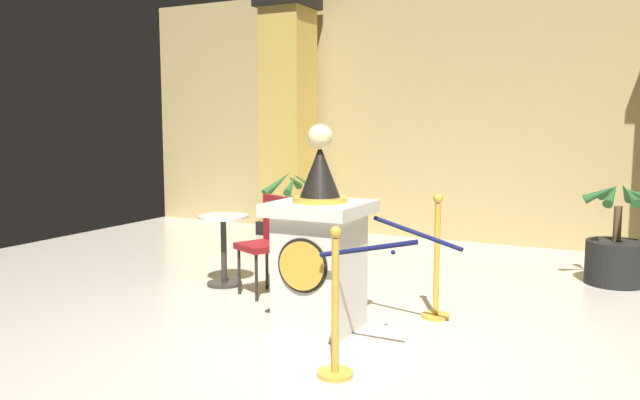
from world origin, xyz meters
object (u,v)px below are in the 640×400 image
object	(u,v)px
pedestal_clock	(320,251)
stanchion_near	(335,325)
potted_palm_left	(292,225)
potted_palm_right	(616,254)
cafe_chair_red	(268,236)
stanchion_far	(436,275)
cafe_table	(224,241)

from	to	relation	value
pedestal_clock	stanchion_near	distance (m)	1.02
pedestal_clock	potted_palm_left	size ratio (longest dim) A/B	1.55
stanchion_near	potted_palm_right	size ratio (longest dim) A/B	0.92
stanchion_near	cafe_chair_red	size ratio (longest dim) A/B	1.04
potted_palm_left	cafe_chair_red	distance (m)	2.12
pedestal_clock	stanchion_near	xyz separation A→B (m)	(0.53, -0.83, -0.30)
stanchion_near	cafe_chair_red	xyz separation A→B (m)	(-1.46, 1.55, 0.23)
stanchion_near	potted_palm_left	xyz separation A→B (m)	(-2.27, 3.49, -0.01)
stanchion_far	cafe_chair_red	world-z (taller)	stanchion_far
stanchion_far	cafe_table	xyz separation A→B (m)	(-2.27, 0.10, 0.08)
potted_palm_left	potted_palm_right	size ratio (longest dim) A/B	0.97
stanchion_near	cafe_chair_red	distance (m)	2.14
pedestal_clock	stanchion_far	bearing A→B (deg)	43.05
potted_palm_left	cafe_chair_red	bearing A→B (deg)	-67.11
potted_palm_right	cafe_table	world-z (taller)	potted_palm_right
cafe_table	stanchion_far	bearing A→B (deg)	-2.51
potted_palm_right	stanchion_near	bearing A→B (deg)	-114.02
potted_palm_right	cafe_chair_red	bearing A→B (deg)	-147.25
stanchion_far	potted_palm_right	distance (m)	2.36
potted_palm_left	cafe_table	distance (m)	1.88
stanchion_near	potted_palm_right	distance (m)	3.82
pedestal_clock	stanchion_near	bearing A→B (deg)	-57.30
pedestal_clock	cafe_table	xyz separation A→B (m)	(-1.51, 0.81, -0.18)
cafe_chair_red	stanchion_far	bearing A→B (deg)	-0.60
potted_palm_right	cafe_chair_red	world-z (taller)	potted_palm_right
pedestal_clock	cafe_chair_red	xyz separation A→B (m)	(-0.93, 0.72, -0.07)
stanchion_far	cafe_chair_red	bearing A→B (deg)	179.40
pedestal_clock	cafe_table	size ratio (longest dim) A/B	2.27
stanchion_near	stanchion_far	xyz separation A→B (m)	(0.23, 1.53, 0.03)
potted_palm_right	cafe_table	bearing A→B (deg)	-152.71
pedestal_clock	potted_palm_right	world-z (taller)	pedestal_clock
potted_palm_left	cafe_chair_red	xyz separation A→B (m)	(0.82, -1.94, 0.24)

